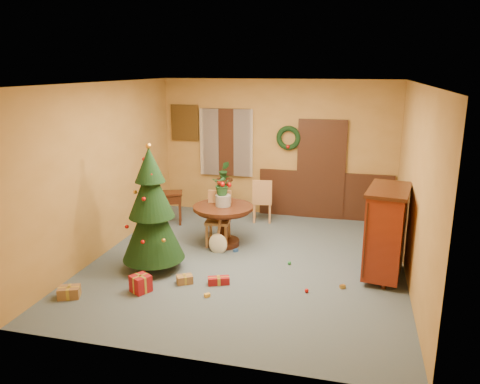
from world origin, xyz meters
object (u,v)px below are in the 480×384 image
(dining_table, at_px, (223,218))
(writing_desk, at_px, (164,200))
(chair_near, at_px, (219,216))
(christmas_tree, at_px, (152,211))
(sideboard, at_px, (386,230))

(dining_table, distance_m, writing_desk, 1.73)
(chair_near, xyz_separation_m, christmas_tree, (-0.69, -1.31, 0.44))
(writing_desk, bearing_deg, chair_near, -29.44)
(writing_desk, bearing_deg, christmas_tree, -71.29)
(writing_desk, distance_m, sideboard, 4.53)
(chair_near, height_order, writing_desk, chair_near)
(christmas_tree, bearing_deg, dining_table, 57.54)
(dining_table, xyz_separation_m, chair_near, (-0.10, 0.06, 0.00))
(sideboard, bearing_deg, dining_table, 166.37)
(christmas_tree, bearing_deg, chair_near, 62.03)
(dining_table, relative_size, writing_desk, 1.28)
(dining_table, xyz_separation_m, sideboard, (2.75, -0.67, 0.24))
(writing_desk, xyz_separation_m, sideboard, (4.26, -1.52, 0.25))
(christmas_tree, bearing_deg, sideboard, 9.34)
(christmas_tree, bearing_deg, writing_desk, 108.71)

